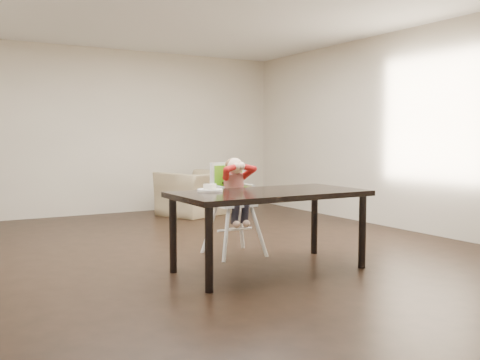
# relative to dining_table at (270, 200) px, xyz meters

# --- Properties ---
(ground) EXTENTS (7.00, 7.00, 0.00)m
(ground) POSITION_rel_dining_table_xyz_m (-0.18, 1.04, -0.67)
(ground) COLOR black
(ground) RESTS_ON ground
(room_walls) EXTENTS (6.02, 7.02, 2.71)m
(room_walls) POSITION_rel_dining_table_xyz_m (-0.18, 1.04, 1.18)
(room_walls) COLOR beige
(room_walls) RESTS_ON ground
(dining_table) EXTENTS (1.80, 0.90, 0.75)m
(dining_table) POSITION_rel_dining_table_xyz_m (0.00, 0.00, 0.00)
(dining_table) COLOR black
(dining_table) RESTS_ON ground
(high_chair) EXTENTS (0.44, 0.44, 1.04)m
(high_chair) POSITION_rel_dining_table_xyz_m (0.04, 0.77, 0.06)
(high_chair) COLOR white
(high_chair) RESTS_ON ground
(plate) EXTENTS (0.30, 0.30, 0.07)m
(plate) POSITION_rel_dining_table_xyz_m (-0.49, 0.25, 0.10)
(plate) COLOR white
(plate) RESTS_ON dining_table
(armchair) EXTENTS (1.27, 1.06, 0.95)m
(armchair) POSITION_rel_dining_table_xyz_m (0.99, 3.66, -0.20)
(armchair) COLOR tan
(armchair) RESTS_ON ground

